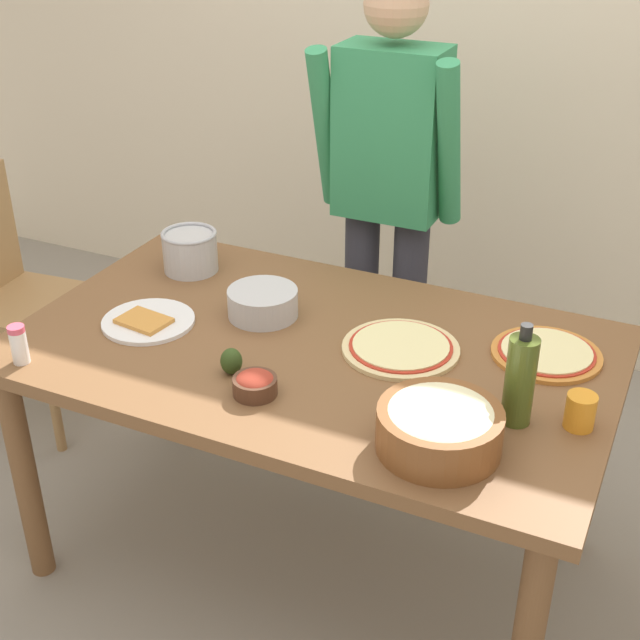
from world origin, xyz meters
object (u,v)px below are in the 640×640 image
Objects in this scene: mixing_bowl_steel at (263,303)px; plate_with_slice at (148,321)px; small_sauce_bowl at (255,384)px; steel_pot at (190,251)px; popcorn_bowl at (440,425)px; olive_oil_bottle at (520,380)px; salt_shaker at (19,344)px; avocado at (231,361)px; dining_table at (312,373)px; person_cook at (388,188)px; pizza_raw_on_board at (401,348)px; cup_orange at (580,411)px; chair_wooden_left at (11,287)px; pizza_cooked_on_tray at (546,353)px.

plate_with_slice is at bearing -146.08° from mixing_bowl_steel.
steel_pot is at bearing 134.47° from small_sauce_bowl.
olive_oil_bottle reaches higher than popcorn_bowl.
salt_shaker is 1.51× the size of avocado.
olive_oil_bottle reaches higher than small_sauce_bowl.
olive_oil_bottle is at bearing 53.68° from popcorn_bowl.
mixing_bowl_steel is at bearing 155.70° from dining_table.
person_cook reaches higher than pizza_raw_on_board.
mixing_bowl_steel is at bearing 177.46° from pizza_raw_on_board.
popcorn_bowl is 1.09× the size of olive_oil_bottle.
salt_shaker is at bearing -148.08° from dining_table.
cup_orange is at bearing -10.33° from mixing_bowl_steel.
chair_wooden_left is 1.92m from pizza_cooked_on_tray.
pizza_raw_on_board is 1.81× the size of steel_pot.
pizza_cooked_on_tray is 1.11× the size of plate_with_slice.
person_cook is at bearing 79.99° from mixing_bowl_steel.
pizza_raw_on_board is 0.71m from plate_with_slice.
plate_with_slice is (-1.05, -0.30, -0.00)m from pizza_cooked_on_tray.
dining_table is 0.56m from popcorn_bowl.
salt_shaker is (-0.56, -1.16, -0.13)m from person_cook.
olive_oil_bottle is at bearing -10.73° from chair_wooden_left.
chair_wooden_left reaches higher than popcorn_bowl.
pizza_cooked_on_tray is 0.34m from olive_oil_bottle.
popcorn_bowl is 3.29× the size of cup_orange.
plate_with_slice is (-0.47, -0.09, 0.10)m from dining_table.
chair_wooden_left is 0.97m from salt_shaker.
mixing_bowl_steel reaches higher than avocado.
plate_with_slice is at bearing -164.20° from pizza_cooked_on_tray.
person_cook is 23.14× the size of avocado.
salt_shaker reaches higher than plate_with_slice.
olive_oil_bottle reaches higher than pizza_raw_on_board.
chair_wooden_left is (-1.32, 0.24, -0.13)m from dining_table.
chair_wooden_left is at bearing 173.63° from pizza_raw_on_board.
chair_wooden_left reaches higher than salt_shaker.
dining_table is at bearing 173.82° from cup_orange.
dining_table is 6.25× the size of olive_oil_bottle.
chair_wooden_left is at bearing -178.88° from steel_pot.
salt_shaker is (-0.10, -0.66, -0.01)m from steel_pot.
chair_wooden_left reaches higher than avocado.
small_sauce_bowl is 1.29× the size of cup_orange.
plate_with_slice is 0.93× the size of popcorn_bowl.
olive_oil_bottle is (1.05, -0.02, 0.11)m from plate_with_slice.
dining_table is 0.73m from cup_orange.
cup_orange is at bearing -8.95° from chair_wooden_left.
mixing_bowl_steel is (-0.42, 0.02, 0.03)m from pizza_raw_on_board.
steel_pot reaches higher than small_sauce_bowl.
steel_pot is (0.78, 0.02, 0.29)m from chair_wooden_left.
olive_oil_bottle is at bearing 8.00° from avocado.
dining_table is 9.22× the size of steel_pot.
pizza_cooked_on_tray is 1.37m from salt_shaker.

